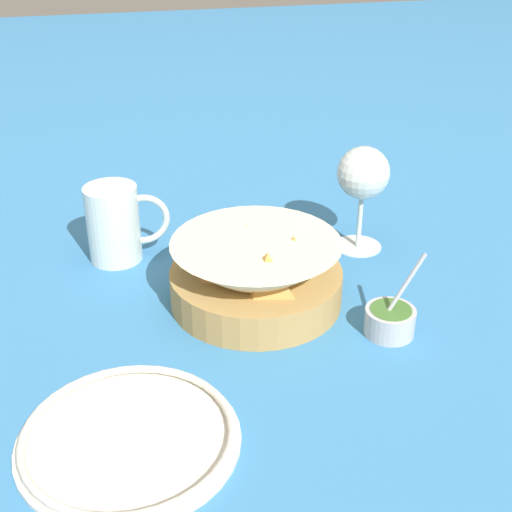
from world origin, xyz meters
name	(u,v)px	position (x,y,z in m)	size (l,w,h in m)	color
ground_plane	(232,296)	(0.00, 0.00, 0.00)	(4.00, 4.00, 0.00)	teal
food_basket	(256,275)	(0.03, -0.02, 0.04)	(0.21, 0.21, 0.09)	#B2894C
sauce_cup	(390,320)	(0.16, -0.12, 0.02)	(0.07, 0.06, 0.10)	#B7B7BC
wine_glass	(363,177)	(0.20, 0.09, 0.11)	(0.07, 0.07, 0.15)	silver
beer_mug	(115,226)	(-0.13, 0.13, 0.05)	(0.11, 0.07, 0.11)	silver
side_plate	(129,437)	(-0.14, -0.23, 0.01)	(0.21, 0.21, 0.01)	silver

